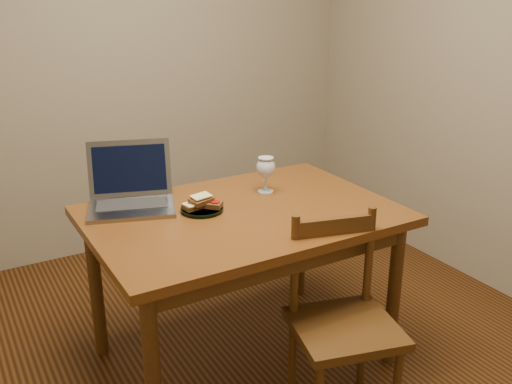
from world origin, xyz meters
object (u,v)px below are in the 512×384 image
table (242,230)px  plate (202,209)px  chair (343,313)px  laptop (131,189)px  milk_glass (266,175)px

table → plate: (-0.15, 0.09, 0.09)m
chair → laptop: (-0.55, 0.84, 0.35)m
laptop → milk_glass: bearing=3.0°
chair → milk_glass: 0.77m
plate → milk_glass: bearing=11.0°
milk_glass → laptop: size_ratio=0.38×
chair → plate: chair is taller
milk_glass → table: bearing=-143.3°
table → milk_glass: size_ratio=7.55×
laptop → chair: bearing=-38.4°
table → chair: 0.57m
table → chair: chair is taller
plate → laptop: bearing=134.7°
table → laptop: size_ratio=2.87×
table → plate: 0.20m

